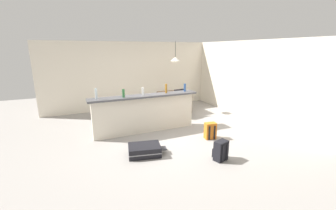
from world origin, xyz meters
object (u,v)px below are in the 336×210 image
Objects in this scene: bottle_green at (123,93)px; dining_chair_near_partition at (181,102)px; bottle_clear at (96,94)px; dining_table at (175,95)px; backpack_orange at (210,131)px; pendant_lamp at (175,59)px; backpack_black at (221,151)px; bottle_amber at (166,88)px; suitcase_flat_black at (145,150)px; bottle_blue at (185,87)px; bottle_white at (143,91)px.

dining_chair_near_partition is (2.10, 0.88, -0.63)m from bottle_green.
dining_table is at bearing 25.69° from bottle_clear.
backpack_orange is at bearing -95.06° from dining_chair_near_partition.
pendant_lamp is 4.07m from backpack_black.
dining_table is 3.65m from backpack_black.
backpack_black is (-0.73, -3.63, -1.69)m from pendant_lamp.
pendant_lamp is at bearing 55.64° from bottle_amber.
pendant_lamp is 3.90m from suitcase_flat_black.
dining_table is 1.25× the size of suitcase_flat_black.
bottle_blue reaches higher than dining_chair_near_partition.
bottle_green is at bearing -145.50° from pendant_lamp.
dining_chair_near_partition is 3.07m from backpack_black.
bottle_blue is 0.24× the size of dining_chair_near_partition.
suitcase_flat_black is at bearing -174.67° from backpack_orange.
bottle_blue reaches higher than bottle_green.
bottle_clear is 3.17m from dining_table.
bottle_amber is at bearing -124.70° from dining_table.
suitcase_flat_black is (-1.69, -1.34, -1.04)m from bottle_blue.
bottle_green reaches higher than dining_table.
backpack_orange is at bearing -39.65° from bottle_white.
suitcase_flat_black is (-1.10, -1.33, -1.05)m from bottle_amber.
bottle_clear reaches higher than backpack_black.
pendant_lamp reaches higher than bottle_blue.
bottle_amber is 0.23× the size of dining_table.
backpack_orange is at bearing 66.04° from backpack_black.
bottle_white reaches higher than backpack_orange.
bottle_blue is at bearing 0.53° from bottle_amber.
pendant_lamp reaches higher than bottle_white.
suitcase_flat_black is at bearing -107.56° from bottle_white.
bottle_green is at bearing -176.66° from bottle_amber.
pendant_lamp is (0.04, 0.07, 1.25)m from dining_table.
bottle_green is at bearing -173.21° from bottle_white.
bottle_clear reaches higher than suitcase_flat_black.
pendant_lamp is (0.99, 1.44, 0.73)m from bottle_amber.
dining_chair_near_partition is at bearing 78.13° from backpack_black.
backpack_orange is (-0.23, -2.53, -0.44)m from dining_table.
backpack_orange is at bearing -24.53° from bottle_clear.
pendant_lamp is (0.10, 0.63, 1.38)m from dining_chair_near_partition.
suitcase_flat_black is (-0.42, -1.32, -1.03)m from bottle_white.
suitcase_flat_black is 1.82m from backpack_orange.
suitcase_flat_black is 2.09× the size of backpack_orange.
pendant_lamp is at bearing 84.05° from backpack_orange.
bottle_white is at bearing -139.76° from dining_table.
bottle_amber is 1.37m from dining_chair_near_partition.
bottle_white is at bearing 113.31° from backpack_black.
dining_table is at bearing 83.88° from dining_chair_near_partition.
backpack_black is (0.26, -2.19, -0.96)m from bottle_amber.
pendant_lamp is at bearing 81.30° from dining_chair_near_partition.
dining_chair_near_partition is 1.52m from pendant_lamp.
bottle_amber is at bearing 96.77° from backpack_black.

